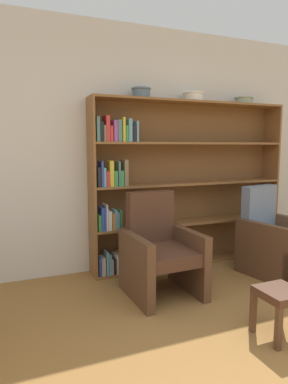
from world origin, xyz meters
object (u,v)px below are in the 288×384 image
at_px(armchair_leather, 160,251).
at_px(armchair_cushioned, 274,237).
at_px(bookshelf, 175,186).
at_px(bowl_copper, 141,92).
at_px(bowl_brass, 194,96).
at_px(bowl_terracotta, 244,100).
at_px(footstool, 280,300).

xyz_separation_m(armchair_leather, armchair_cushioned, (1.40, -0.00, 0.00)).
bearing_deg(bookshelf, bowl_copper, -176.55).
bearing_deg(bowl_brass, bowl_copper, 180.00).
relative_size(bowl_brass, bowl_terracotta, 1.06).
height_order(bookshelf, armchair_cushioned, bookshelf).
height_order(bowl_brass, bowl_terracotta, bowl_brass).
distance_m(bowl_brass, bowl_terracotta, 0.71).
distance_m(bookshelf, armchair_leather, 1.01).
bearing_deg(bowl_brass, footstool, -97.97).
distance_m(bowl_brass, armchair_cushioned, 1.84).
bearing_deg(armchair_leather, armchair_cushioned, 177.92).
distance_m(bowl_copper, footstool, 2.45).
relative_size(bowl_brass, armchair_leather, 0.25).
bearing_deg(armchair_leather, bowl_terracotta, -157.46).
bearing_deg(footstool, bowl_copper, 103.65).
bearing_deg(armchair_cushioned, bowl_copper, -38.11).
height_order(bowl_copper, bowl_brass, bowl_copper).
distance_m(bookshelf, armchair_cushioned, 1.25).
bearing_deg(bowl_terracotta, footstool, -119.16).
height_order(armchair_leather, footstool, armchair_leather).
height_order(bowl_brass, footstool, bowl_brass).
bearing_deg(armchair_cushioned, armchair_leather, -11.80).
bearing_deg(footstool, bowl_terracotta, 60.84).
bearing_deg(bowl_copper, armchair_leather, -96.24).
height_order(bowl_copper, footstool, bowl_copper).
bearing_deg(armchair_cushioned, bookshelf, -49.16).
distance_m(bowl_copper, armchair_leather, 1.72).
distance_m(bowl_terracotta, armchair_cushioned, 1.70).
relative_size(bookshelf, bowl_terracotta, 10.46).
xyz_separation_m(bookshelf, footstool, (-0.02, -1.74, -0.65)).
bearing_deg(bowl_brass, bowl_terracotta, 0.00).
bearing_deg(armchair_cushioned, footstool, 37.10).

